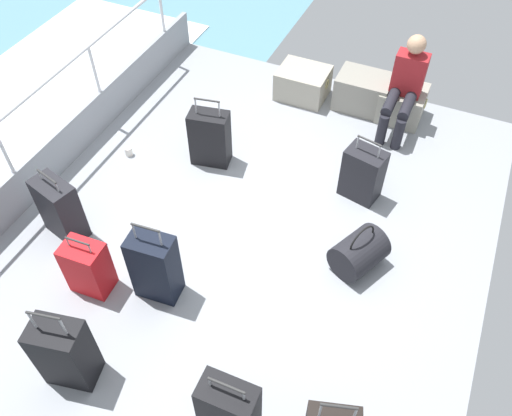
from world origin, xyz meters
name	(u,v)px	position (x,y,z in m)	size (l,w,h in m)	color
ground_plane	(254,225)	(0.00, 0.00, -0.03)	(4.40, 5.20, 0.06)	gray
gunwale_port	(66,145)	(-2.17, 0.00, 0.23)	(0.06, 5.20, 0.45)	gray
railing_port	(51,102)	(-2.17, 0.00, 0.78)	(0.04, 4.20, 1.02)	silver
cargo_crate_0	(303,83)	(-0.30, 2.11, 0.18)	(0.62, 0.49, 0.36)	#9E9989
cargo_crate_1	(363,92)	(0.42, 2.20, 0.21)	(0.65, 0.45, 0.42)	gray
cargo_crate_2	(402,103)	(0.89, 2.19, 0.19)	(0.52, 0.48, 0.38)	gray
passenger_seated	(405,85)	(0.89, 2.01, 0.56)	(0.34, 0.66, 1.08)	maroon
suitcase_0	(65,353)	(-0.64, -1.96, 0.34)	(0.42, 0.33, 0.88)	black
suitcase_1	(229,411)	(0.65, -1.85, 0.33)	(0.40, 0.24, 0.76)	black
suitcase_2	(363,174)	(0.82, 0.79, 0.29)	(0.42, 0.33, 0.72)	black
suitcase_4	(210,138)	(-0.78, 0.63, 0.31)	(0.44, 0.30, 0.81)	black
suitcase_5	(88,267)	(-0.99, -1.23, 0.27)	(0.36, 0.27, 0.64)	red
suitcase_6	(60,209)	(-1.58, -0.82, 0.32)	(0.45, 0.33, 0.75)	black
suitcase_7	(155,267)	(-0.43, -1.04, 0.35)	(0.39, 0.27, 0.87)	black
duffel_bag	(359,252)	(1.05, -0.07, 0.18)	(0.52, 0.57, 0.51)	black
paper_cup	(129,151)	(-1.65, 0.33, 0.05)	(0.08, 0.08, 0.10)	white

